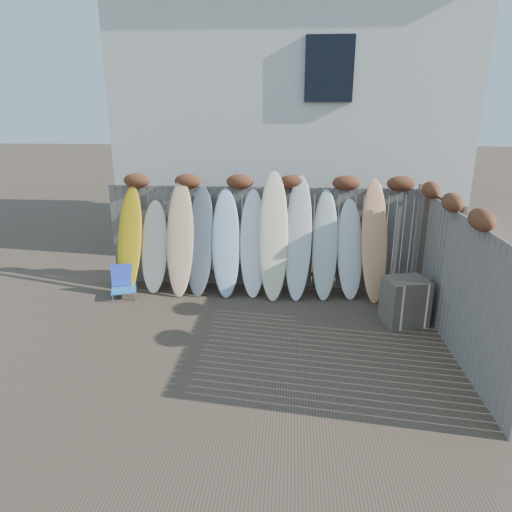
# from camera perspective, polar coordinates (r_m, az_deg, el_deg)

# --- Properties ---
(ground) EXTENTS (80.00, 80.00, 0.00)m
(ground) POSITION_cam_1_polar(r_m,az_deg,el_deg) (7.15, -0.76, -10.64)
(ground) COLOR #493A2D
(back_fence) EXTENTS (6.05, 0.28, 2.24)m
(back_fence) POSITION_cam_1_polar(r_m,az_deg,el_deg) (8.95, 0.98, 3.46)
(back_fence) COLOR slate
(back_fence) RESTS_ON ground
(right_fence) EXTENTS (0.28, 4.40, 2.24)m
(right_fence) POSITION_cam_1_polar(r_m,az_deg,el_deg) (7.30, 23.52, -1.78)
(right_fence) COLOR slate
(right_fence) RESTS_ON ground
(house) EXTENTS (8.50, 5.50, 6.33)m
(house) POSITION_cam_1_polar(r_m,az_deg,el_deg) (12.75, 4.29, 16.91)
(house) COLOR silver
(house) RESTS_ON ground
(beach_chair) EXTENTS (0.57, 0.59, 0.59)m
(beach_chair) POSITION_cam_1_polar(r_m,az_deg,el_deg) (9.03, -16.23, -3.19)
(beach_chair) COLOR blue
(beach_chair) RESTS_ON ground
(wooden_crate) EXTENTS (0.78, 0.70, 0.77)m
(wooden_crate) POSITION_cam_1_polar(r_m,az_deg,el_deg) (7.97, 18.12, -5.37)
(wooden_crate) COLOR #473A35
(wooden_crate) RESTS_ON ground
(lattice_panel) EXTENTS (0.26, 1.34, 2.02)m
(lattice_panel) POSITION_cam_1_polar(r_m,az_deg,el_deg) (8.32, 21.74, -0.20)
(lattice_panel) COLOR #4B412D
(lattice_panel) RESTS_ON ground
(surfboard_0) EXTENTS (0.54, 0.75, 2.01)m
(surfboard_0) POSITION_cam_1_polar(r_m,az_deg,el_deg) (9.11, -15.51, 1.91)
(surfboard_0) COLOR gold
(surfboard_0) RESTS_ON ground
(surfboard_1) EXTENTS (0.52, 0.63, 1.74)m
(surfboard_1) POSITION_cam_1_polar(r_m,az_deg,el_deg) (9.05, -12.58, 1.15)
(surfboard_1) COLOR #FEE9C8
(surfboard_1) RESTS_ON ground
(surfboard_2) EXTENTS (0.53, 0.77, 2.14)m
(surfboard_2) POSITION_cam_1_polar(r_m,az_deg,el_deg) (8.78, -9.47, 2.18)
(surfboard_2) COLOR #E5926D
(surfboard_2) RESTS_ON ground
(surfboard_3) EXTENTS (0.58, 0.76, 2.03)m
(surfboard_3) POSITION_cam_1_polar(r_m,az_deg,el_deg) (8.74, -7.02, 1.82)
(surfboard_3) COLOR slate
(surfboard_3) RESTS_ON ground
(surfboard_4) EXTENTS (0.59, 0.75, 1.99)m
(surfboard_4) POSITION_cam_1_polar(r_m,az_deg,el_deg) (8.64, -3.78, 1.61)
(surfboard_4) COLOR #9DB6D4
(surfboard_4) RESTS_ON ground
(surfboard_5) EXTENTS (0.53, 0.73, 1.98)m
(surfboard_5) POSITION_cam_1_polar(r_m,az_deg,el_deg) (8.63, -0.37, 1.57)
(surfboard_5) COLOR white
(surfboard_5) RESTS_ON ground
(surfboard_6) EXTENTS (0.57, 0.84, 2.33)m
(surfboard_6) POSITION_cam_1_polar(r_m,az_deg,el_deg) (8.48, 2.21, 2.51)
(surfboard_6) COLOR #F7ECBA
(surfboard_6) RESTS_ON ground
(surfboard_7) EXTENTS (0.54, 0.82, 2.25)m
(surfboard_7) POSITION_cam_1_polar(r_m,az_deg,el_deg) (8.52, 5.33, 2.23)
(surfboard_7) COLOR silver
(surfboard_7) RESTS_ON ground
(surfboard_8) EXTENTS (0.48, 0.72, 2.00)m
(surfboard_8) POSITION_cam_1_polar(r_m,az_deg,el_deg) (8.60, 8.61, 1.38)
(surfboard_8) COLOR silver
(surfboard_8) RESTS_ON ground
(surfboard_9) EXTENTS (0.54, 0.70, 1.82)m
(surfboard_9) POSITION_cam_1_polar(r_m,az_deg,el_deg) (8.71, 11.66, 0.83)
(surfboard_9) COLOR silver
(surfboard_9) RESTS_ON ground
(surfboard_10) EXTENTS (0.53, 0.81, 2.22)m
(surfboard_10) POSITION_cam_1_polar(r_m,az_deg,el_deg) (8.66, 14.59, 1.86)
(surfboard_10) COLOR #EE9F6A
(surfboard_10) RESTS_ON ground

